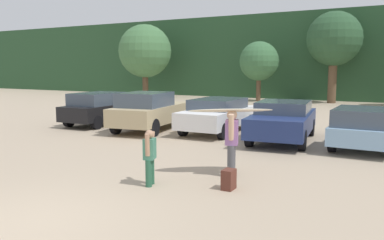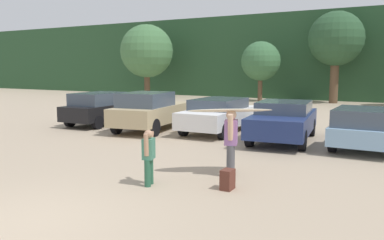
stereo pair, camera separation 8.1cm
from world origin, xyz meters
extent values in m
plane|color=tan|center=(0.00, 0.00, 0.00)|extent=(120.00, 120.00, 0.00)
cube|color=#284C2D|center=(0.00, 35.14, 3.68)|extent=(108.00, 12.00, 7.35)
cylinder|color=brown|center=(-15.41, 25.29, 1.08)|extent=(0.53, 0.53, 2.16)
sphere|color=#427042|center=(-15.41, 25.29, 4.19)|extent=(4.78, 4.78, 4.78)
cylinder|color=brown|center=(-4.85, 26.01, 0.94)|extent=(0.36, 0.36, 1.88)
sphere|color=#38663D|center=(-4.85, 26.01, 3.21)|extent=(3.13, 3.13, 3.13)
cylinder|color=brown|center=(0.63, 27.10, 1.55)|extent=(0.63, 0.63, 3.11)
sphere|color=#284C2D|center=(0.63, 27.10, 4.84)|extent=(4.08, 4.08, 4.08)
cube|color=black|center=(-7.04, 9.86, 0.63)|extent=(1.96, 4.10, 0.67)
cube|color=#3F4C5B|center=(-7.03, 9.56, 1.25)|extent=(1.74, 2.44, 0.56)
cylinder|color=black|center=(-7.90, 11.14, 0.30)|extent=(0.25, 0.61, 0.60)
cylinder|color=black|center=(-6.33, 11.22, 0.30)|extent=(0.25, 0.61, 0.60)
cylinder|color=black|center=(-7.76, 8.49, 0.30)|extent=(0.25, 0.61, 0.60)
cylinder|color=black|center=(-6.18, 8.58, 0.30)|extent=(0.25, 0.61, 0.60)
cube|color=tan|center=(-4.01, 9.59, 0.71)|extent=(2.50, 4.67, 0.72)
cube|color=#3F4C5B|center=(-3.94, 9.08, 1.36)|extent=(2.03, 2.44, 0.58)
cylinder|color=black|center=(-5.06, 10.92, 0.35)|extent=(0.32, 0.73, 0.70)
cylinder|color=black|center=(-3.38, 11.16, 0.35)|extent=(0.32, 0.73, 0.70)
cylinder|color=black|center=(-4.64, 8.02, 0.35)|extent=(0.32, 0.73, 0.70)
cylinder|color=black|center=(-2.96, 8.26, 0.35)|extent=(0.32, 0.73, 0.70)
cube|color=white|center=(-1.20, 10.38, 0.65)|extent=(1.95, 4.40, 0.66)
cube|color=#3F4C5B|center=(-1.20, 10.44, 1.19)|extent=(1.76, 2.55, 0.43)
cylinder|color=black|center=(-2.07, 11.80, 0.32)|extent=(0.23, 0.64, 0.64)
cylinder|color=black|center=(-0.39, 11.84, 0.32)|extent=(0.23, 0.64, 0.64)
cylinder|color=black|center=(-2.01, 8.92, 0.32)|extent=(0.23, 0.64, 0.64)
cylinder|color=black|center=(-0.33, 8.96, 0.32)|extent=(0.23, 0.64, 0.64)
cube|color=navy|center=(1.72, 9.76, 0.68)|extent=(2.46, 4.77, 0.69)
cube|color=#3F4C5B|center=(1.71, 9.88, 1.24)|extent=(2.02, 2.33, 0.43)
cylinder|color=black|center=(0.68, 11.16, 0.34)|extent=(0.30, 0.70, 0.68)
cylinder|color=black|center=(2.41, 11.36, 0.34)|extent=(0.30, 0.70, 0.68)
cylinder|color=black|center=(1.03, 8.16, 0.34)|extent=(0.30, 0.70, 0.68)
cylinder|color=black|center=(2.76, 8.36, 0.34)|extent=(0.30, 0.70, 0.68)
cube|color=#84ADD1|center=(4.49, 10.17, 0.58)|extent=(1.87, 4.73, 0.56)
cube|color=#3F4C5B|center=(4.47, 9.08, 1.13)|extent=(1.69, 2.21, 0.53)
cylinder|color=black|center=(3.70, 11.74, 0.30)|extent=(0.23, 0.61, 0.61)
cylinder|color=black|center=(3.65, 8.63, 0.30)|extent=(0.23, 0.61, 0.61)
cylinder|color=#4C4C51|center=(1.96, 4.37, 0.40)|extent=(0.19, 0.19, 0.79)
cylinder|color=#4C4C51|center=(1.86, 4.64, 0.40)|extent=(0.19, 0.19, 0.79)
cube|color=#9966A5|center=(1.91, 4.51, 1.09)|extent=(0.42, 0.48, 0.61)
sphere|color=#D8AD8C|center=(1.91, 4.51, 1.52)|extent=(0.25, 0.25, 0.25)
cylinder|color=#D8AD8C|center=(1.98, 4.30, 1.25)|extent=(0.21, 0.28, 0.65)
cylinder|color=#D8AD8C|center=(1.84, 4.72, 1.25)|extent=(0.26, 0.43, 0.63)
cylinder|color=#26593F|center=(0.64, 2.74, 0.31)|extent=(0.14, 0.14, 0.62)
cylinder|color=#26593F|center=(0.57, 2.95, 0.31)|extent=(0.14, 0.14, 0.62)
cube|color=#3F7F66|center=(0.60, 2.85, 0.85)|extent=(0.32, 0.37, 0.47)
sphere|color=tan|center=(0.60, 2.85, 1.18)|extent=(0.20, 0.20, 0.20)
cylinder|color=tan|center=(0.66, 2.68, 0.97)|extent=(0.14, 0.16, 0.50)
cylinder|color=tan|center=(0.55, 3.01, 0.97)|extent=(0.20, 0.32, 0.50)
ellipsoid|color=beige|center=(1.84, 4.59, 1.62)|extent=(2.10, 1.70, 0.18)
cube|color=#592D23|center=(2.30, 3.42, 0.23)|extent=(0.24, 0.34, 0.45)
camera|label=1|loc=(5.62, -4.35, 2.66)|focal=36.79mm
camera|label=2|loc=(5.69, -4.31, 2.66)|focal=36.79mm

